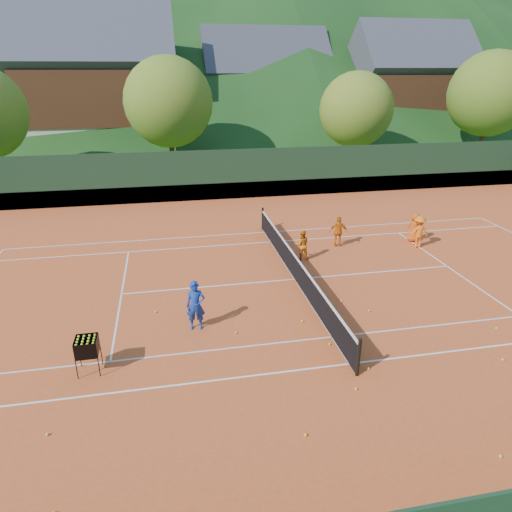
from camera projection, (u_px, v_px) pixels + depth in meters
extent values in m
plane|color=#31551A|center=(295.00, 280.00, 17.38)|extent=(400.00, 400.00, 0.00)
cube|color=#C84D20|center=(295.00, 279.00, 17.37)|extent=(40.00, 24.00, 0.02)
imported|color=navy|center=(196.00, 306.00, 13.80)|extent=(0.61, 0.44, 1.59)
imported|color=orange|center=(302.00, 245.00, 18.96)|extent=(0.67, 0.54, 1.29)
imported|color=orange|center=(338.00, 232.00, 20.34)|extent=(0.88, 0.53, 1.40)
imported|color=#D65413|center=(414.00, 227.00, 20.92)|extent=(0.77, 0.62, 1.36)
imported|color=orange|center=(419.00, 232.00, 20.21)|extent=(0.94, 0.55, 1.45)
sphere|color=#CFF629|center=(496.00, 328.00, 14.03)|extent=(0.07, 0.07, 0.07)
sphere|color=#CFF629|center=(341.00, 301.00, 15.65)|extent=(0.07, 0.07, 0.07)
sphere|color=#CFF629|center=(503.00, 360.00, 12.52)|extent=(0.07, 0.07, 0.07)
sphere|color=#CFF629|center=(368.00, 369.00, 12.14)|extent=(0.07, 0.07, 0.07)
sphere|color=#CFF629|center=(156.00, 312.00, 14.98)|extent=(0.07, 0.07, 0.07)
sphere|color=#CFF629|center=(82.00, 359.00, 12.53)|extent=(0.07, 0.07, 0.07)
sphere|color=#CFF629|center=(369.00, 311.00, 15.03)|extent=(0.07, 0.07, 0.07)
sphere|color=#CFF629|center=(302.00, 321.00, 14.43)|extent=(0.07, 0.07, 0.07)
sphere|color=#CFF629|center=(356.00, 389.00, 11.38)|extent=(0.07, 0.07, 0.07)
sphere|color=#CFF629|center=(305.00, 435.00, 9.95)|extent=(0.07, 0.07, 0.07)
sphere|color=#CFF629|center=(236.00, 333.00, 13.80)|extent=(0.07, 0.07, 0.07)
sphere|color=#CFF629|center=(47.00, 434.00, 9.96)|extent=(0.07, 0.07, 0.07)
sphere|color=#CFF629|center=(330.00, 344.00, 13.23)|extent=(0.07, 0.07, 0.07)
sphere|color=#CFF629|center=(501.00, 456.00, 9.40)|extent=(0.07, 0.07, 0.07)
cube|color=white|center=(350.00, 364.00, 12.39)|extent=(23.77, 0.06, 0.00)
cube|color=silver|center=(265.00, 232.00, 22.34)|extent=(23.77, 0.06, 0.00)
cube|color=silver|center=(332.00, 337.00, 13.64)|extent=(23.77, 0.06, 0.00)
cube|color=white|center=(271.00, 242.00, 21.10)|extent=(23.77, 0.06, 0.00)
cube|color=white|center=(122.00, 294.00, 16.23)|extent=(0.06, 8.23, 0.00)
cube|color=white|center=(447.00, 266.00, 18.51)|extent=(0.06, 8.23, 0.00)
cube|color=white|center=(295.00, 279.00, 17.37)|extent=(12.80, 0.06, 0.00)
cube|color=silver|center=(295.00, 279.00, 17.37)|extent=(0.06, 10.97, 0.00)
cube|color=black|center=(295.00, 268.00, 17.20)|extent=(0.03, 11.97, 0.90)
cube|color=white|center=(296.00, 257.00, 17.02)|extent=(0.05, 11.97, 0.06)
cylinder|color=black|center=(359.00, 357.00, 11.73)|extent=(0.10, 0.10, 1.10)
cylinder|color=black|center=(263.00, 218.00, 22.59)|extent=(0.10, 0.10, 1.10)
cube|color=#15311C|center=(242.00, 174.00, 27.68)|extent=(40.00, 0.05, 3.00)
cube|color=#195723|center=(243.00, 190.00, 28.06)|extent=(40.40, 0.05, 1.00)
cylinder|color=black|center=(77.00, 370.00, 11.70)|extent=(0.02, 0.02, 0.55)
cylinder|color=black|center=(99.00, 367.00, 11.80)|extent=(0.02, 0.02, 0.55)
cylinder|color=black|center=(80.00, 358.00, 12.20)|extent=(0.02, 0.02, 0.55)
cylinder|color=black|center=(102.00, 355.00, 12.29)|extent=(0.02, 0.02, 0.55)
cube|color=black|center=(88.00, 354.00, 11.89)|extent=(0.55, 0.55, 0.02)
cube|color=black|center=(85.00, 352.00, 11.56)|extent=(0.55, 0.02, 0.45)
cube|color=black|center=(88.00, 341.00, 12.06)|extent=(0.55, 0.02, 0.45)
cube|color=black|center=(76.00, 347.00, 11.76)|extent=(0.02, 0.55, 0.45)
cube|color=black|center=(98.00, 345.00, 11.85)|extent=(0.02, 0.55, 0.45)
sphere|color=#CCE526|center=(76.00, 345.00, 11.51)|extent=(0.07, 0.07, 0.07)
sphere|color=#CCE526|center=(77.00, 342.00, 11.63)|extent=(0.07, 0.07, 0.07)
sphere|color=#CCE526|center=(78.00, 339.00, 11.76)|extent=(0.07, 0.07, 0.07)
sphere|color=#CCE526|center=(79.00, 337.00, 11.88)|extent=(0.07, 0.07, 0.07)
sphere|color=#CCE526|center=(82.00, 345.00, 11.53)|extent=(0.07, 0.07, 0.07)
sphere|color=#CCE526|center=(83.00, 342.00, 11.66)|extent=(0.07, 0.07, 0.07)
sphere|color=#CCE526|center=(83.00, 339.00, 11.78)|extent=(0.07, 0.07, 0.07)
sphere|color=#CCE526|center=(84.00, 336.00, 11.91)|extent=(0.07, 0.07, 0.07)
sphere|color=#CCE526|center=(87.00, 344.00, 11.56)|extent=(0.07, 0.07, 0.07)
sphere|color=#CCE526|center=(88.00, 341.00, 11.68)|extent=(0.07, 0.07, 0.07)
sphere|color=#CCE526|center=(89.00, 338.00, 11.81)|extent=(0.07, 0.07, 0.07)
sphere|color=#CCE526|center=(90.00, 335.00, 11.93)|extent=(0.07, 0.07, 0.07)
sphere|color=#CCE526|center=(93.00, 343.00, 11.58)|extent=(0.07, 0.07, 0.07)
sphere|color=#CCE526|center=(94.00, 341.00, 11.71)|extent=(0.07, 0.07, 0.07)
sphere|color=#CCE526|center=(94.00, 338.00, 11.83)|extent=(0.07, 0.07, 0.07)
sphere|color=#CCE526|center=(95.00, 335.00, 11.96)|extent=(0.07, 0.07, 0.07)
cube|color=beige|center=(104.00, 138.00, 42.25)|extent=(12.00, 9.00, 2.88)
cube|color=#3C1F10|center=(99.00, 97.00, 40.85)|extent=(12.24, 9.18, 4.48)
cube|color=#42424A|center=(94.00, 62.00, 39.77)|extent=(13.80, 9.93, 9.93)
cube|color=beige|center=(264.00, 131.00, 48.81)|extent=(11.00, 8.00, 2.52)
cube|color=#381F0F|center=(264.00, 99.00, 47.58)|extent=(11.22, 8.16, 3.92)
cube|color=#3B3C43|center=(264.00, 73.00, 46.60)|extent=(12.65, 8.82, 8.82)
cube|color=beige|center=(402.00, 131.00, 47.65)|extent=(10.00, 8.00, 2.70)
cube|color=#391D0F|center=(406.00, 97.00, 46.33)|extent=(10.20, 8.16, 4.20)
cube|color=#404048|center=(410.00, 68.00, 45.30)|extent=(11.50, 8.82, 8.82)
cylinder|color=#3F2619|center=(172.00, 155.00, 34.25)|extent=(0.36, 0.36, 2.88)
sphere|color=#47731E|center=(169.00, 102.00, 32.82)|extent=(6.40, 6.40, 6.40)
cylinder|color=#412B1A|center=(353.00, 153.00, 35.92)|extent=(0.36, 0.36, 2.52)
sphere|color=#4F741F|center=(356.00, 110.00, 34.66)|extent=(5.60, 5.60, 5.60)
cylinder|color=#3E2A19|center=(481.00, 143.00, 38.86)|extent=(0.36, 0.36, 3.06)
sphere|color=#426C1C|center=(490.00, 94.00, 37.34)|extent=(6.80, 6.80, 6.80)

